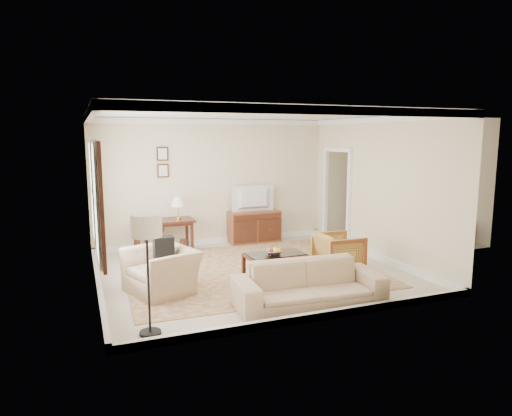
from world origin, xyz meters
TOP-DOWN VIEW (x-y plane):
  - room_shell at (0.00, 0.00)m, footprint 5.51×5.01m
  - annex_bedroom at (4.49, 1.15)m, footprint 3.00×2.70m
  - window_front at (-2.70, -0.70)m, footprint 0.12×1.56m
  - window_rear at (-2.70, 0.90)m, footprint 0.12×1.56m
  - doorway at (2.71, 1.50)m, footprint 0.10×1.12m
  - rug at (-0.03, 0.14)m, footprint 4.62×3.99m
  - writing_desk at (-1.27, 2.07)m, footprint 1.31×0.65m
  - desk_chair at (-1.45, 2.42)m, footprint 0.48×0.48m
  - desk_lamp at (-0.93, 2.07)m, footprint 0.32×0.32m
  - framed_prints at (-1.17, 2.47)m, footprint 0.25×0.04m
  - sideboard at (0.91, 2.24)m, footprint 1.22×0.47m
  - tv at (0.91, 2.22)m, footprint 0.99×0.57m
  - coffee_table at (0.26, -0.49)m, footprint 1.08×0.67m
  - fruit_bowl at (0.20, -0.54)m, footprint 0.42×0.42m
  - book_a at (0.20, -0.39)m, footprint 0.27×0.16m
  - book_b at (0.54, -0.58)m, footprint 0.23×0.21m
  - striped_armchair at (1.52, -0.56)m, footprint 0.74×0.78m
  - club_armchair at (-1.75, -0.50)m, footprint 1.03×1.26m
  - backpack at (-1.69, -0.40)m, footprint 0.26×0.35m
  - sofa at (0.18, -1.91)m, footprint 2.26×0.81m
  - floor_lamp at (-2.18, -2.07)m, footprint 0.38×0.38m

SIDE VIEW (x-z plane):
  - rug at x=-0.03m, z-range 0.00..0.01m
  - book_b at x=0.54m, z-range -0.02..0.36m
  - book_a at x=0.20m, z-range -0.01..0.36m
  - annex_bedroom at x=4.49m, z-range -1.11..1.79m
  - coffee_table at x=0.26m, z-range 0.12..0.56m
  - sideboard at x=0.91m, z-range 0.00..0.75m
  - striped_armchair at x=1.52m, z-range 0.00..0.79m
  - sofa at x=0.18m, z-range 0.00..0.87m
  - club_armchair at x=-1.75m, z-range 0.00..0.95m
  - fruit_bowl at x=0.20m, z-range 0.45..0.55m
  - desk_chair at x=-1.45m, z-range 0.00..1.05m
  - writing_desk at x=-1.27m, z-range 0.25..0.96m
  - backpack at x=-1.69m, z-range 0.52..0.92m
  - desk_lamp at x=-0.93m, z-range 0.71..1.21m
  - doorway at x=2.71m, z-range -0.05..2.20m
  - tv at x=0.91m, z-range 1.18..1.31m
  - floor_lamp at x=-2.18m, z-range 0.52..2.08m
  - window_front at x=-2.70m, z-range 0.65..2.45m
  - window_rear at x=-2.70m, z-range 0.65..2.45m
  - framed_prints at x=-1.17m, z-range 1.60..2.28m
  - room_shell at x=0.00m, z-range 1.02..3.93m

